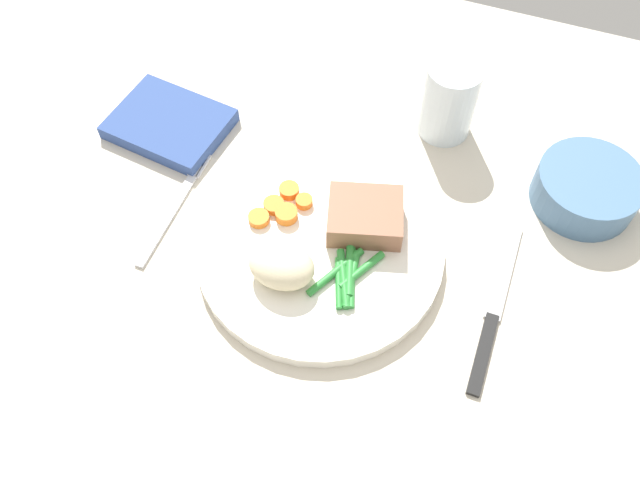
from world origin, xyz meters
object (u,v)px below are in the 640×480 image
(meat_portion, at_px, (365,216))
(napkin, at_px, (170,124))
(dinner_plate, at_px, (320,249))
(salad_bowl, at_px, (587,187))
(water_glass, at_px, (448,104))
(fork, at_px, (174,208))
(knife, at_px, (494,309))

(meat_portion, height_order, napkin, meat_portion)
(dinner_plate, relative_size, salad_bowl, 2.29)
(dinner_plate, bearing_deg, water_glass, 70.39)
(fork, relative_size, salad_bowl, 1.43)
(meat_portion, xyz_separation_m, napkin, (-0.27, 0.06, -0.02))
(dinner_plate, relative_size, fork, 1.60)
(salad_bowl, height_order, napkin, salad_bowl)
(knife, distance_m, water_glass, 0.25)
(water_glass, height_order, napkin, water_glass)
(fork, height_order, knife, knife)
(knife, bearing_deg, fork, 179.31)
(dinner_plate, bearing_deg, meat_portion, 49.40)
(water_glass, relative_size, salad_bowl, 0.83)
(knife, height_order, napkin, napkin)
(napkin, bearing_deg, salad_bowl, 7.62)
(dinner_plate, height_order, water_glass, water_glass)
(fork, relative_size, water_glass, 1.72)
(knife, height_order, water_glass, water_glass)
(meat_portion, bearing_deg, salad_bowl, 30.38)
(meat_portion, xyz_separation_m, salad_bowl, (0.22, 0.13, -0.01))
(fork, bearing_deg, salad_bowl, 21.40)
(fork, relative_size, knife, 0.81)
(knife, relative_size, napkin, 1.52)
(fork, bearing_deg, knife, -0.51)
(fork, height_order, salad_bowl, salad_bowl)
(water_glass, bearing_deg, meat_portion, -103.50)
(knife, height_order, salad_bowl, salad_bowl)
(fork, xyz_separation_m, napkin, (-0.06, 0.11, 0.01))
(napkin, bearing_deg, meat_portion, -13.02)
(meat_portion, bearing_deg, napkin, 166.98)
(salad_bowl, bearing_deg, napkin, -172.38)
(dinner_plate, height_order, napkin, napkin)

